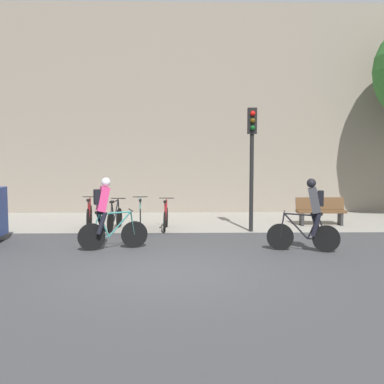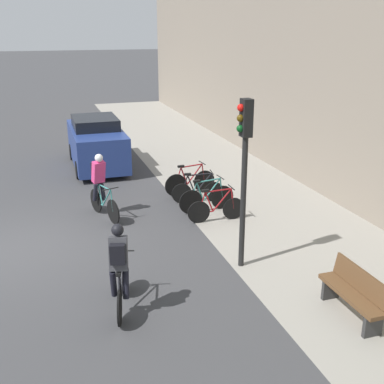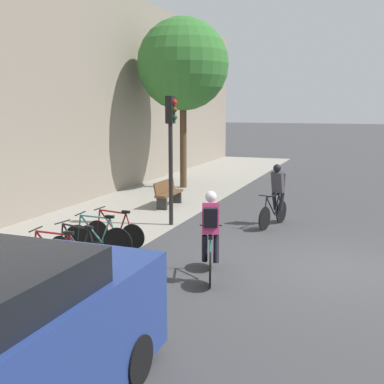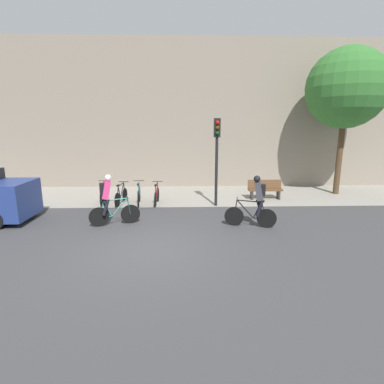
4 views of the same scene
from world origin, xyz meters
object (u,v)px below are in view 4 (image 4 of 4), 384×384
object	(u,v)px
cyclist_pink	(109,199)
parked_bike_2	(139,195)
parked_bike_1	(121,196)
traffic_light_pole	(217,146)
bench	(265,189)
cyclist_grey	(256,200)
parked_bike_3	(157,195)
parked_bike_0	(103,195)

from	to	relation	value
cyclist_pink	parked_bike_2	world-z (taller)	cyclist_pink
parked_bike_1	traffic_light_pole	world-z (taller)	traffic_light_pole
bench	parked_bike_2	bearing A→B (deg)	-172.32
parked_bike_2	cyclist_grey	bearing A→B (deg)	-36.30
parked_bike_3	cyclist_grey	bearing A→B (deg)	-41.75
parked_bike_3	bench	xyz separation A→B (m)	(4.99, 0.78, 0.08)
cyclist_grey	parked_bike_0	world-z (taller)	cyclist_grey
parked_bike_2	traffic_light_pole	world-z (taller)	traffic_light_pole
parked_bike_0	traffic_light_pole	world-z (taller)	traffic_light_pole
parked_bike_3	parked_bike_2	bearing A→B (deg)	179.90
parked_bike_0	parked_bike_1	xyz separation A→B (m)	(0.77, -0.00, -0.03)
cyclist_grey	parked_bike_0	distance (m)	6.76
cyclist_pink	parked_bike_3	size ratio (longest dim) A/B	1.11
traffic_light_pole	parked_bike_3	bearing A→B (deg)	171.39
parked_bike_2	bench	bearing A→B (deg)	7.68
parked_bike_2	bench	world-z (taller)	parked_bike_2
cyclist_pink	bench	size ratio (longest dim) A/B	1.13
cyclist_pink	parked_bike_2	bearing A→B (deg)	78.53
parked_bike_0	bench	world-z (taller)	parked_bike_0
cyclist_pink	traffic_light_pole	size ratio (longest dim) A/B	0.48
traffic_light_pole	bench	world-z (taller)	traffic_light_pole
parked_bike_1	traffic_light_pole	distance (m)	4.66
parked_bike_2	parked_bike_1	bearing A→B (deg)	-179.90
cyclist_grey	bench	distance (m)	4.25
cyclist_grey	parked_bike_0	size ratio (longest dim) A/B	1.05
parked_bike_0	parked_bike_2	distance (m)	1.55
traffic_light_pole	bench	bearing A→B (deg)	25.68
parked_bike_0	parked_bike_3	bearing A→B (deg)	-0.04
parked_bike_2	traffic_light_pole	size ratio (longest dim) A/B	0.46
cyclist_pink	traffic_light_pole	distance (m)	4.92
parked_bike_1	bench	bearing A→B (deg)	6.79
traffic_light_pole	parked_bike_0	bearing A→B (deg)	175.44
cyclist_pink	cyclist_grey	distance (m)	4.97
parked_bike_1	traffic_light_pole	xyz separation A→B (m)	(4.11, -0.39, 2.16)
traffic_light_pole	bench	size ratio (longest dim) A/B	2.33
parked_bike_0	cyclist_grey	bearing A→B (deg)	-28.47
bench	cyclist_grey	bearing A→B (deg)	-109.21
parked_bike_2	traffic_light_pole	xyz separation A→B (m)	(3.34, -0.39, 2.13)
parked_bike_1	traffic_light_pole	size ratio (longest dim) A/B	0.43
cyclist_grey	parked_bike_0	bearing A→B (deg)	151.53
parked_bike_3	parked_bike_1	bearing A→B (deg)	180.00
parked_bike_1	parked_bike_3	xyz separation A→B (m)	(1.55, -0.00, 0.00)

